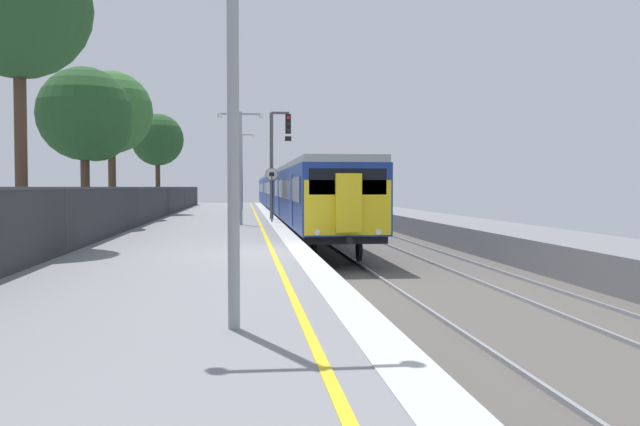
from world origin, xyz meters
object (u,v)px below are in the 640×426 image
speed_limit_sign (272,187)px  platform_lamp_near (233,74)px  commuter_train_at_platform (288,192)px  background_tree_centre (17,12)px  platform_lamp_far (242,164)px  signal_gantry (277,153)px  background_tree_back (157,141)px  platform_lamp_mid (241,157)px  background_tree_right (111,115)px  background_tree_left (88,118)px

speed_limit_sign → platform_lamp_near: platform_lamp_near is taller
commuter_train_at_platform → background_tree_centre: bearing=-106.9°
commuter_train_at_platform → speed_limit_sign: size_ratio=23.18×
platform_lamp_far → signal_gantry: bearing=-84.2°
commuter_train_at_platform → background_tree_back: 11.42m
platform_lamp_mid → background_tree_right: 9.30m
platform_lamp_mid → platform_lamp_near: bearing=-90.0°
speed_limit_sign → background_tree_left: 8.95m
background_tree_left → background_tree_back: 14.25m
platform_lamp_near → background_tree_right: background_tree_right is taller
background_tree_centre → background_tree_right: background_tree_centre is taller
speed_limit_sign → platform_lamp_far: (-1.45, 20.36, 1.73)m
background_tree_right → background_tree_back: size_ratio=1.24×
background_tree_back → commuter_train_at_platform: bearing=40.3°
background_tree_back → platform_lamp_mid: bearing=-68.0°
signal_gantry → platform_lamp_far: (-1.80, 17.67, -0.04)m
commuter_train_at_platform → speed_limit_sign: bearing=-96.0°
speed_limit_sign → background_tree_left: bearing=-152.8°
speed_limit_sign → platform_lamp_near: size_ratio=0.52×
signal_gantry → background_tree_back: bearing=132.0°
platform_lamp_far → platform_lamp_near: bearing=-90.0°
speed_limit_sign → platform_lamp_far: platform_lamp_far is taller
speed_limit_sign → background_tree_back: bearing=122.3°
commuter_train_at_platform → background_tree_left: 23.51m
platform_lamp_mid → platform_lamp_far: 22.57m
signal_gantry → background_tree_centre: background_tree_centre is taller
platform_lamp_far → background_tree_left: background_tree_left is taller
platform_lamp_mid → background_tree_centre: bearing=-118.9°
signal_gantry → platform_lamp_mid: (-1.80, -4.90, -0.44)m
background_tree_back → background_tree_right: bearing=-103.6°
signal_gantry → platform_lamp_near: 27.52m
platform_lamp_mid → platform_lamp_far: bearing=90.0°
platform_lamp_near → background_tree_left: background_tree_left is taller
background_tree_centre → background_tree_left: bearing=90.9°
platform_lamp_near → background_tree_centre: (-5.97, 11.72, 3.45)m
background_tree_left → background_tree_back: size_ratio=1.06×
commuter_train_at_platform → background_tree_right: 17.29m
platform_lamp_far → background_tree_back: background_tree_back is taller
signal_gantry → platform_lamp_near: signal_gantry is taller
commuter_train_at_platform → signal_gantry: signal_gantry is taller
speed_limit_sign → background_tree_centre: background_tree_centre is taller
platform_lamp_near → background_tree_left: (-6.11, 20.89, 1.48)m
commuter_train_at_platform → platform_lamp_near: 42.36m
platform_lamp_near → background_tree_back: background_tree_back is taller
platform_lamp_near → platform_lamp_far: (-0.00, 45.13, 0.40)m
platform_lamp_near → platform_lamp_far: 45.13m
platform_lamp_mid → background_tree_left: size_ratio=0.76×
speed_limit_sign → platform_lamp_far: 20.48m
signal_gantry → background_tree_right: (-8.44, 1.18, 1.93)m
platform_lamp_mid → background_tree_centre: background_tree_centre is taller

